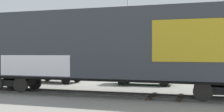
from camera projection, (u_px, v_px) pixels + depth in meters
name	position (u px, v px, depth m)	size (l,w,h in m)	color
ground_plane	(99.00, 94.00, 15.75)	(260.00, 260.00, 0.00)	gray
track	(105.00, 94.00, 15.64)	(60.01, 2.84, 0.08)	#4C4742
freight_car	(107.00, 46.00, 15.57)	(17.73, 3.22, 4.76)	#33383D
flagpole	(126.00, 18.00, 24.29)	(0.55, 1.67, 8.00)	silver
hillside	(181.00, 43.00, 74.47)	(127.67, 36.32, 14.10)	slate
parked_car_white	(56.00, 71.00, 22.09)	(4.25, 2.19, 1.80)	silver
parked_car_green	(144.00, 73.00, 20.46)	(4.31, 2.09, 1.67)	#1E5933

